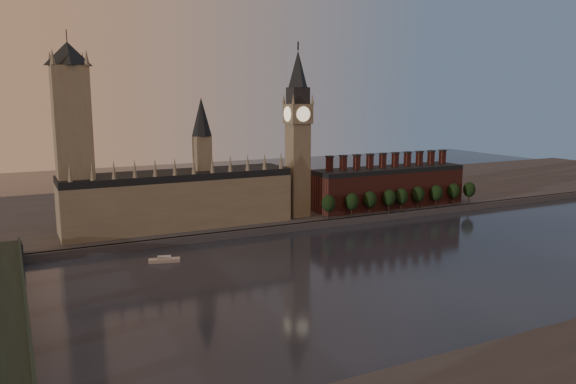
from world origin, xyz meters
name	(u,v)px	position (x,y,z in m)	size (l,w,h in m)	color
ground	(390,272)	(0.00, 0.00, 0.00)	(900.00, 900.00, 0.00)	black
north_bank	(242,202)	(0.00, 178.04, 2.00)	(900.00, 182.00, 4.00)	#444449
palace_of_westminster	(179,196)	(-64.41, 114.91, 21.63)	(130.00, 30.30, 74.00)	#7F755A
victoria_tower	(73,134)	(-120.00, 115.00, 59.09)	(24.00, 24.00, 108.00)	#7F755A
big_ben	(298,132)	(10.00, 110.00, 56.83)	(15.00, 15.00, 107.00)	#7F755A
chimney_block	(388,186)	(80.00, 110.00, 17.82)	(110.00, 25.00, 37.00)	#5D2823
embankment_tree_0	(328,203)	(23.30, 94.37, 13.47)	(8.60, 8.60, 14.88)	black
embankment_tree_1	(352,201)	(39.86, 93.51, 13.47)	(8.60, 8.60, 14.88)	black
embankment_tree_2	(370,199)	(53.92, 94.10, 13.47)	(8.60, 8.60, 14.88)	black
embankment_tree_3	(389,198)	(68.82, 93.72, 13.47)	(8.60, 8.60, 14.88)	black
embankment_tree_4	(401,196)	(78.86, 93.91, 13.47)	(8.60, 8.60, 14.88)	black
embankment_tree_5	(418,194)	(93.91, 95.44, 13.47)	(8.60, 8.60, 14.88)	black
embankment_tree_6	(436,193)	(109.05, 94.40, 13.47)	(8.60, 8.60, 14.88)	black
embankment_tree_7	(453,191)	(125.23, 95.33, 13.47)	(8.60, 8.60, 14.88)	black
embankment_tree_8	(469,190)	(139.24, 94.64, 13.47)	(8.60, 8.60, 14.88)	black
westminster_bridge	(8,318)	(-155.00, -2.70, 7.44)	(14.00, 200.00, 11.55)	#1D2C25
river_boat	(164,260)	(-87.76, 61.28, 1.13)	(15.39, 7.73, 2.96)	silver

